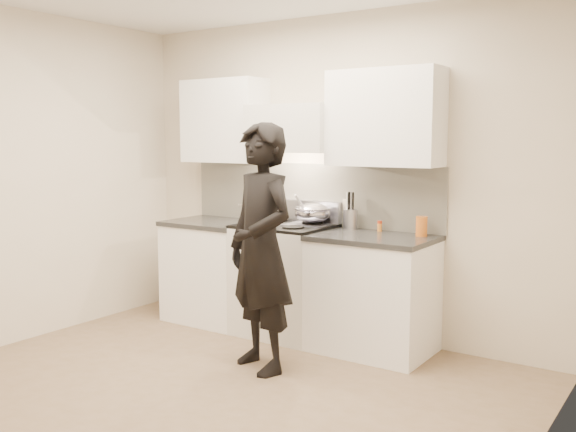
{
  "coord_description": "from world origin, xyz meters",
  "views": [
    {
      "loc": [
        2.71,
        -3.02,
        1.66
      ],
      "look_at": [
        -0.02,
        1.05,
        1.07
      ],
      "focal_mm": 40.0,
      "sensor_mm": 36.0,
      "label": 1
    }
  ],
  "objects_px": {
    "counter_right": "(373,293)",
    "person": "(261,248)",
    "stove": "(285,279)",
    "wok": "(313,213)",
    "utensil_crock": "(350,218)"
  },
  "relations": [
    {
      "from": "counter_right",
      "to": "person",
      "type": "height_order",
      "value": "person"
    },
    {
      "from": "stove",
      "to": "wok",
      "type": "distance_m",
      "value": 0.62
    },
    {
      "from": "counter_right",
      "to": "utensil_crock",
      "type": "distance_m",
      "value": 0.68
    },
    {
      "from": "stove",
      "to": "person",
      "type": "relative_size",
      "value": 0.54
    },
    {
      "from": "person",
      "to": "counter_right",
      "type": "bearing_deg",
      "value": 80.2
    },
    {
      "from": "person",
      "to": "wok",
      "type": "bearing_deg",
      "value": 120.04
    },
    {
      "from": "counter_right",
      "to": "person",
      "type": "xyz_separation_m",
      "value": [
        -0.49,
        -0.81,
        0.43
      ]
    },
    {
      "from": "counter_right",
      "to": "stove",
      "type": "bearing_deg",
      "value": -180.0
    },
    {
      "from": "wok",
      "to": "person",
      "type": "height_order",
      "value": "person"
    },
    {
      "from": "utensil_crock",
      "to": "stove",
      "type": "bearing_deg",
      "value": -156.96
    },
    {
      "from": "stove",
      "to": "utensil_crock",
      "type": "height_order",
      "value": "utensil_crock"
    },
    {
      "from": "wok",
      "to": "stove",
      "type": "bearing_deg",
      "value": -149.23
    },
    {
      "from": "utensil_crock",
      "to": "person",
      "type": "xyz_separation_m",
      "value": [
        -0.17,
        -1.02,
        -0.13
      ]
    },
    {
      "from": "stove",
      "to": "wok",
      "type": "bearing_deg",
      "value": 30.77
    },
    {
      "from": "counter_right",
      "to": "person",
      "type": "distance_m",
      "value": 1.04
    }
  ]
}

